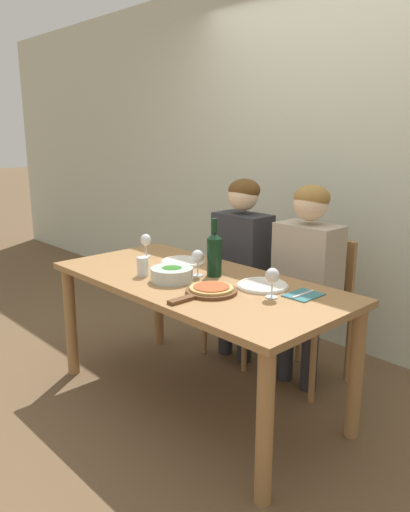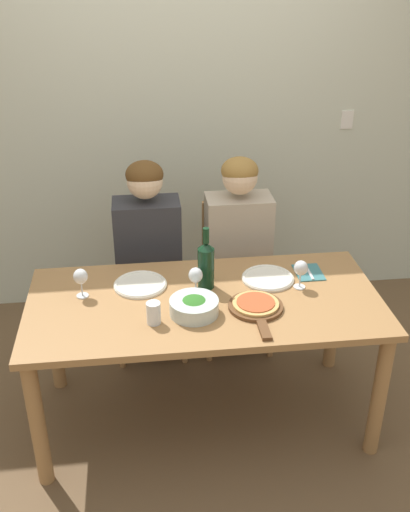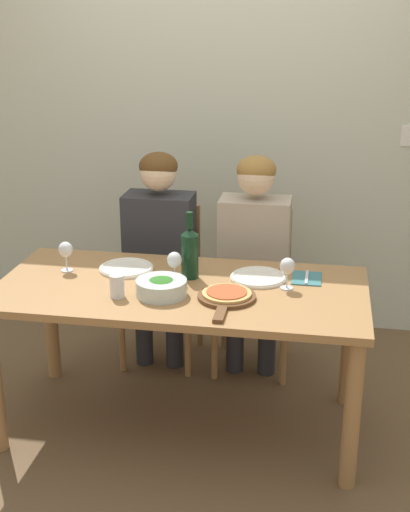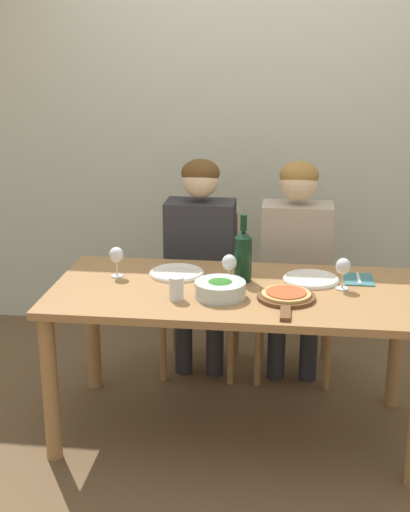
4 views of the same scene
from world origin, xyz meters
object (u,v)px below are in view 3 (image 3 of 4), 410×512
object	(u,v)px
wine_glass_right	(287,268)
water_tumbler	(117,286)
person_man	(254,246)
broccoli_bowl	(161,287)
dinner_plate_left	(126,268)
dinner_plate_right	(258,277)
wine_bottle	(190,252)
fork_on_napkin	(307,278)
wine_glass_left	(66,251)
person_woman	(159,240)
wine_glass_centre	(174,261)
pizza_on_board	(226,296)
chair_right	(255,282)
chair_left	(164,276)

from	to	relation	value
wine_glass_right	water_tumbler	distance (m)	0.78
person_man	broccoli_bowl	size ratio (longest dim) A/B	5.33
dinner_plate_left	dinner_plate_right	bearing A→B (deg)	-1.14
wine_bottle	fork_on_napkin	xyz separation A→B (m)	(0.56, 0.08, -0.13)
dinner_plate_left	wine_glass_left	xyz separation A→B (m)	(-0.29, -0.07, 0.10)
broccoli_bowl	water_tumbler	world-z (taller)	water_tumbler
person_woman	broccoli_bowl	size ratio (longest dim) A/B	5.33
dinner_plate_right	fork_on_napkin	xyz separation A→B (m)	(0.23, 0.04, -0.01)
wine_glass_centre	fork_on_napkin	distance (m)	0.64
broccoli_bowl	fork_on_napkin	size ratio (longest dim) A/B	1.29
wine_bottle	dinner_plate_right	distance (m)	0.35
dinner_plate_left	water_tumbler	xyz separation A→B (m)	(0.05, -0.34, 0.04)
person_man	pizza_on_board	size ratio (longest dim) A/B	3.07
wine_bottle	broccoli_bowl	xyz separation A→B (m)	(-0.08, -0.24, -0.09)
chair_right	wine_glass_right	distance (m)	0.80
person_woman	wine_glass_right	bearing A→B (deg)	-37.72
chair_right	person_man	world-z (taller)	person_man
broccoli_bowl	wine_glass_left	distance (m)	0.58
wine_bottle	chair_left	bearing A→B (deg)	113.95
person_man	chair_right	bearing A→B (deg)	90.00
wine_glass_centre	dinner_plate_left	bearing A→B (deg)	156.12
chair_right	water_tumbler	xyz separation A→B (m)	(-0.53, -0.91, 0.30)
person_woman	dinner_plate_right	bearing A→B (deg)	-38.44
wine_glass_right	wine_glass_centre	distance (m)	0.53
broccoli_bowl	pizza_on_board	xyz separation A→B (m)	(0.30, 0.00, -0.02)
wine_glass_left	dinner_plate_right	bearing A→B (deg)	3.20
pizza_on_board	chair_left	bearing A→B (deg)	119.66
dinner_plate_right	wine_glass_left	world-z (taller)	wine_glass_left
fork_on_napkin	pizza_on_board	bearing A→B (deg)	-137.84
pizza_on_board	water_tumbler	bearing A→B (deg)	-173.25
wine_bottle	dinner_plate_right	bearing A→B (deg)	6.00
person_woman	dinner_plate_right	xyz separation A→B (m)	(0.60, -0.48, 0.01)
chair_right	pizza_on_board	size ratio (longest dim) A/B	2.22
wine_glass_centre	water_tumbler	distance (m)	0.31
wine_glass_centre	wine_glass_right	bearing A→B (deg)	1.01
chair_left	broccoli_bowl	bearing A→B (deg)	-77.49
dinner_plate_right	pizza_on_board	world-z (taller)	pizza_on_board
chair_left	chair_right	size ratio (longest dim) A/B	1.00
person_woman	wine_glass_left	size ratio (longest dim) A/B	8.17
wine_glass_centre	wine_glass_left	bearing A→B (deg)	174.45
broccoli_bowl	wine_glass_centre	size ratio (longest dim) A/B	1.53
dinner_plate_left	water_tumbler	distance (m)	0.35
person_woman	wine_glass_left	xyz separation A→B (m)	(-0.34, -0.53, 0.10)
person_woman	pizza_on_board	size ratio (longest dim) A/B	3.07
chair_right	wine_bottle	bearing A→B (deg)	-112.42
wine_glass_centre	person_man	bearing A→B (deg)	61.67
wine_bottle	broccoli_bowl	size ratio (longest dim) A/B	1.41
chair_left	fork_on_napkin	world-z (taller)	chair_left
wine_bottle	wine_glass_left	distance (m)	0.62
wine_glass_centre	wine_bottle	bearing A→B (deg)	50.60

